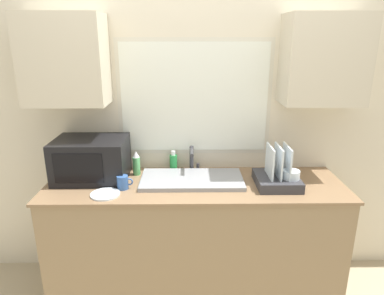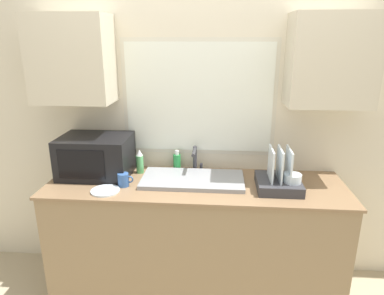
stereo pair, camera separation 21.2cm
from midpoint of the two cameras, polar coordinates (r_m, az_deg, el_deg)
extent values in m
cube|color=#8C7251|center=(2.70, 2.90, -14.95)|extent=(2.11, 0.63, 0.88)
cube|color=#846647|center=(2.49, 3.06, -6.20)|extent=(2.14, 0.66, 0.02)
cube|color=beige|center=(2.69, 3.44, 4.84)|extent=(6.00, 0.06, 2.60)
cube|color=beige|center=(2.62, 3.49, 8.20)|extent=(1.17, 0.01, 0.88)
cube|color=white|center=(2.62, 3.48, 8.19)|extent=(1.11, 0.01, 0.82)
cube|color=beige|center=(2.61, -17.16, 13.87)|extent=(0.56, 0.32, 0.61)
cube|color=beige|center=(2.57, 24.45, 13.05)|extent=(0.56, 0.32, 0.61)
cube|color=gray|center=(2.51, 2.55, -5.39)|extent=(0.74, 0.38, 0.03)
cylinder|color=#333338|center=(2.68, 2.76, -1.87)|extent=(0.03, 0.03, 0.20)
cylinder|color=#333338|center=(2.57, 2.72, -0.76)|extent=(0.03, 0.18, 0.03)
cylinder|color=#333338|center=(2.70, 3.80, -3.31)|extent=(0.02, 0.02, 0.06)
cube|color=black|center=(2.65, -13.52, -1.41)|extent=(0.52, 0.38, 0.30)
cube|color=black|center=(2.49, -15.71, -2.82)|extent=(0.34, 0.01, 0.21)
cube|color=#333338|center=(2.49, 16.58, -5.85)|extent=(0.30, 0.33, 0.07)
cube|color=silver|center=(2.42, 15.50, -2.69)|extent=(0.01, 0.22, 0.22)
cube|color=silver|center=(2.43, 16.88, -2.72)|extent=(0.01, 0.22, 0.22)
cube|color=silver|center=(2.45, 18.25, -2.74)|extent=(0.01, 0.22, 0.22)
cylinder|color=silver|center=(2.44, 18.83, -4.91)|extent=(0.12, 0.12, 0.06)
cylinder|color=#59B266|center=(2.66, -6.43, -2.81)|extent=(0.06, 0.06, 0.14)
cone|color=silver|center=(2.63, -6.50, -0.87)|extent=(0.05, 0.05, 0.05)
cylinder|color=#268C3F|center=(2.71, -0.28, -2.48)|extent=(0.06, 0.06, 0.13)
cylinder|color=white|center=(2.68, -0.28, -0.86)|extent=(0.03, 0.03, 0.04)
cylinder|color=#335999|center=(2.45, -8.96, -5.38)|extent=(0.08, 0.08, 0.10)
torus|color=#335999|center=(2.43, -7.89, -5.33)|extent=(0.05, 0.01, 0.05)
cylinder|color=silver|center=(2.40, -11.82, -7.11)|extent=(0.20, 0.20, 0.01)
camera|label=1|loc=(0.11, -87.42, 0.83)|focal=32.00mm
camera|label=2|loc=(0.11, 92.58, -0.83)|focal=32.00mm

